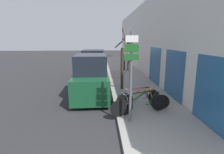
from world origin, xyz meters
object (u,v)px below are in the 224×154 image
bicycle_1 (142,103)px  pedestrian_near (129,62)px  parked_car_0 (91,78)px  bicycle_2 (144,99)px  bicycle_0 (140,104)px  parked_car_1 (94,65)px  pedestrian_far (123,60)px  signpost (131,73)px  street_tree (123,62)px  bicycle_3 (139,98)px

bicycle_1 → pedestrian_near: size_ratio=1.34×
pedestrian_near → parked_car_0: bearing=-99.8°
bicycle_2 → pedestrian_near: bearing=10.5°
bicycle_0 → pedestrian_near: bearing=-22.2°
parked_car_1 → pedestrian_near: (3.46, 2.40, -0.01)m
parked_car_0 → pedestrian_far: bearing=69.6°
signpost → bicycle_0: (0.53, 0.68, -1.46)m
parked_car_1 → pedestrian_near: bearing=38.1°
bicycle_1 → bicycle_2: bearing=-46.0°
pedestrian_near → street_tree: bearing=-88.2°
parked_car_1 → pedestrian_near: 4.21m
pedestrian_near → parked_car_1: bearing=-131.0°
bicycle_3 → bicycle_0: bearing=153.1°
bicycle_0 → parked_car_0: size_ratio=0.55×
parked_car_0 → street_tree: 2.30m
bicycle_3 → street_tree: bearing=-9.9°
pedestrian_far → street_tree: (-0.85, -6.90, 0.69)m
bicycle_1 → pedestrian_near: bearing=-29.6°
bicycle_0 → parked_car_1: bearing=-0.2°
pedestrian_near → street_tree: size_ratio=0.42×
signpost → street_tree: (0.29, 4.55, -0.15)m
pedestrian_near → pedestrian_far: bearing=173.4°
bicycle_3 → pedestrian_far: size_ratio=1.23×
bicycle_0 → parked_car_1: parked_car_1 is taller
parked_car_1 → pedestrian_far: parked_car_1 is taller
bicycle_1 → street_tree: (-0.39, 3.63, 1.34)m
bicycle_1 → parked_car_0: 3.57m
bicycle_1 → pedestrian_far: bearing=-26.1°
bicycle_2 → bicycle_3: bearing=56.3°
signpost → street_tree: bearing=86.4°
bicycle_0 → parked_car_1: size_ratio=0.58×
bicycle_3 → parked_car_0: bearing=32.1°
pedestrian_far → bicycle_0: bearing=78.6°
bicycle_0 → bicycle_1: bicycle_0 is taller
bicycle_0 → bicycle_3: 0.95m
parked_car_0 → street_tree: bearing=25.6°
street_tree → signpost: bearing=-93.6°
bicycle_0 → pedestrian_far: 10.80m
pedestrian_near → bicycle_0: bearing=-82.4°
bicycle_0 → parked_car_1: (-2.23, 8.14, 0.50)m
parked_car_0 → pedestrian_near: 8.35m
pedestrian_far → signpost: bearing=76.2°
bicycle_1 → bicycle_2: (0.20, 0.48, -0.01)m
bicycle_0 → pedestrian_near: pedestrian_near is taller
bicycle_1 → pedestrian_near: pedestrian_near is taller
parked_car_0 → parked_car_1: (-0.07, 5.23, -0.02)m
bicycle_3 → pedestrian_far: bearing=-20.2°
bicycle_1 → parked_car_1: parked_car_1 is taller
pedestrian_far → pedestrian_near: bearing=151.0°
signpost → bicycle_0: bearing=52.2°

